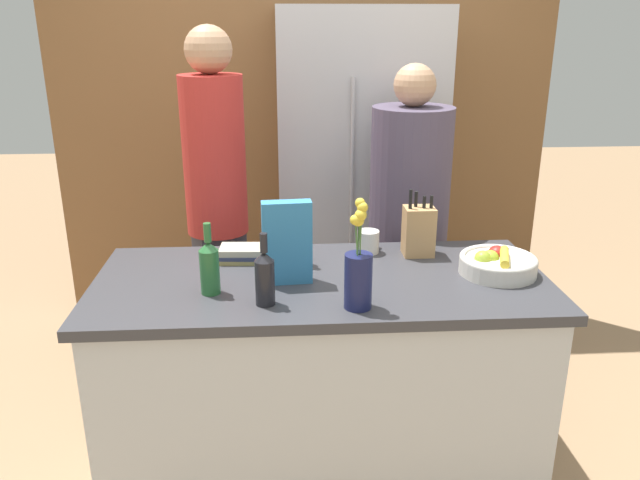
{
  "coord_description": "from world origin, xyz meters",
  "views": [
    {
      "loc": [
        -0.15,
        -2.2,
        1.82
      ],
      "look_at": [
        0.0,
        0.1,
        1.01
      ],
      "focal_mm": 35.0,
      "sensor_mm": 36.0,
      "label": 1
    }
  ],
  "objects_px": {
    "bottle_vinegar": "(209,266)",
    "fruit_bowl": "(497,263)",
    "knife_block": "(419,231)",
    "bottle_wine": "(298,239)",
    "person_in_blue": "(408,220)",
    "person_at_sink": "(217,196)",
    "coffee_mug": "(369,241)",
    "refrigerator": "(357,184)",
    "bottle_oil": "(265,277)",
    "flower_vase": "(358,273)",
    "book_stack": "(243,254)",
    "cereal_box": "(287,243)"
  },
  "relations": [
    {
      "from": "knife_block",
      "to": "person_at_sink",
      "type": "relative_size",
      "value": 0.16
    },
    {
      "from": "knife_block",
      "to": "cereal_box",
      "type": "height_order",
      "value": "cereal_box"
    },
    {
      "from": "book_stack",
      "to": "person_at_sink",
      "type": "height_order",
      "value": "person_at_sink"
    },
    {
      "from": "refrigerator",
      "to": "fruit_bowl",
      "type": "bearing_deg",
      "value": -71.61
    },
    {
      "from": "refrigerator",
      "to": "fruit_bowl",
      "type": "relative_size",
      "value": 6.4
    },
    {
      "from": "bottle_wine",
      "to": "person_at_sink",
      "type": "xyz_separation_m",
      "value": [
        -0.36,
        0.5,
        0.05
      ]
    },
    {
      "from": "refrigerator",
      "to": "book_stack",
      "type": "height_order",
      "value": "refrigerator"
    },
    {
      "from": "fruit_bowl",
      "to": "coffee_mug",
      "type": "distance_m",
      "value": 0.54
    },
    {
      "from": "person_at_sink",
      "to": "person_in_blue",
      "type": "relative_size",
      "value": 1.1
    },
    {
      "from": "bottle_vinegar",
      "to": "fruit_bowl",
      "type": "bearing_deg",
      "value": 6.12
    },
    {
      "from": "bottle_oil",
      "to": "bottle_wine",
      "type": "distance_m",
      "value": 0.39
    },
    {
      "from": "fruit_bowl",
      "to": "bottle_wine",
      "type": "distance_m",
      "value": 0.79
    },
    {
      "from": "flower_vase",
      "to": "coffee_mug",
      "type": "height_order",
      "value": "flower_vase"
    },
    {
      "from": "fruit_bowl",
      "to": "bottle_oil",
      "type": "height_order",
      "value": "bottle_oil"
    },
    {
      "from": "bottle_vinegar",
      "to": "person_in_blue",
      "type": "height_order",
      "value": "person_in_blue"
    },
    {
      "from": "coffee_mug",
      "to": "flower_vase",
      "type": "bearing_deg",
      "value": -101.8
    },
    {
      "from": "cereal_box",
      "to": "person_in_blue",
      "type": "bearing_deg",
      "value": 48.08
    },
    {
      "from": "knife_block",
      "to": "bottle_wine",
      "type": "height_order",
      "value": "knife_block"
    },
    {
      "from": "refrigerator",
      "to": "book_stack",
      "type": "relative_size",
      "value": 8.83
    },
    {
      "from": "bottle_vinegar",
      "to": "bottle_oil",
      "type": "bearing_deg",
      "value": -28.39
    },
    {
      "from": "bottle_vinegar",
      "to": "person_in_blue",
      "type": "xyz_separation_m",
      "value": [
        0.87,
        0.74,
        -0.08
      ]
    },
    {
      "from": "refrigerator",
      "to": "bottle_vinegar",
      "type": "bearing_deg",
      "value": -117.47
    },
    {
      "from": "cereal_box",
      "to": "knife_block",
      "type": "bearing_deg",
      "value": 25.2
    },
    {
      "from": "knife_block",
      "to": "bottle_oil",
      "type": "relative_size",
      "value": 1.1
    },
    {
      "from": "coffee_mug",
      "to": "knife_block",
      "type": "bearing_deg",
      "value": -11.31
    },
    {
      "from": "person_at_sink",
      "to": "person_in_blue",
      "type": "height_order",
      "value": "person_at_sink"
    },
    {
      "from": "bottle_wine",
      "to": "coffee_mug",
      "type": "bearing_deg",
      "value": 20.87
    },
    {
      "from": "refrigerator",
      "to": "person_at_sink",
      "type": "bearing_deg",
      "value": -142.71
    },
    {
      "from": "flower_vase",
      "to": "book_stack",
      "type": "height_order",
      "value": "flower_vase"
    },
    {
      "from": "flower_vase",
      "to": "person_in_blue",
      "type": "distance_m",
      "value": 0.97
    },
    {
      "from": "knife_block",
      "to": "cereal_box",
      "type": "xyz_separation_m",
      "value": [
        -0.55,
        -0.26,
        0.05
      ]
    },
    {
      "from": "bottle_oil",
      "to": "book_stack",
      "type": "bearing_deg",
      "value": 103.18
    },
    {
      "from": "bottle_oil",
      "to": "person_at_sink",
      "type": "relative_size",
      "value": 0.14
    },
    {
      "from": "refrigerator",
      "to": "bottle_vinegar",
      "type": "xyz_separation_m",
      "value": [
        -0.69,
        -1.33,
        0.05
      ]
    },
    {
      "from": "fruit_bowl",
      "to": "bottle_oil",
      "type": "relative_size",
      "value": 1.14
    },
    {
      "from": "fruit_bowl",
      "to": "refrigerator",
      "type": "bearing_deg",
      "value": 108.39
    },
    {
      "from": "bottle_oil",
      "to": "flower_vase",
      "type": "bearing_deg",
      "value": -8.44
    },
    {
      "from": "coffee_mug",
      "to": "bottle_wine",
      "type": "bearing_deg",
      "value": -159.13
    },
    {
      "from": "coffee_mug",
      "to": "person_at_sink",
      "type": "distance_m",
      "value": 0.78
    },
    {
      "from": "flower_vase",
      "to": "bottle_wine",
      "type": "relative_size",
      "value": 1.45
    },
    {
      "from": "bottle_vinegar",
      "to": "person_at_sink",
      "type": "xyz_separation_m",
      "value": [
        -0.04,
        0.77,
        0.05
      ]
    },
    {
      "from": "coffee_mug",
      "to": "person_at_sink",
      "type": "height_order",
      "value": "person_at_sink"
    },
    {
      "from": "fruit_bowl",
      "to": "bottle_wine",
      "type": "bearing_deg",
      "value": 169.08
    },
    {
      "from": "book_stack",
      "to": "fruit_bowl",
      "type": "bearing_deg",
      "value": -11.51
    },
    {
      "from": "flower_vase",
      "to": "person_in_blue",
      "type": "bearing_deg",
      "value": 68.36
    },
    {
      "from": "person_at_sink",
      "to": "knife_block",
      "type": "bearing_deg",
      "value": -53.1
    },
    {
      "from": "coffee_mug",
      "to": "bottle_vinegar",
      "type": "xyz_separation_m",
      "value": [
        -0.63,
        -0.38,
        0.06
      ]
    },
    {
      "from": "cereal_box",
      "to": "bottle_oil",
      "type": "height_order",
      "value": "cereal_box"
    },
    {
      "from": "flower_vase",
      "to": "bottle_oil",
      "type": "relative_size",
      "value": 1.49
    },
    {
      "from": "knife_block",
      "to": "book_stack",
      "type": "xyz_separation_m",
      "value": [
        -0.73,
        -0.02,
        -0.08
      ]
    }
  ]
}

